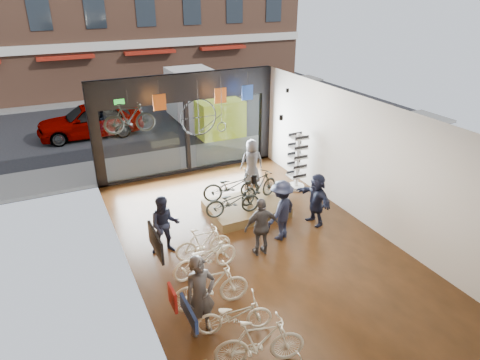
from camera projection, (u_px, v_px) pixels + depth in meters
ground_plane at (260, 248)px, 11.96m from camera, size 7.00×12.00×0.04m
ceiling at (263, 115)px, 10.36m from camera, size 7.00×12.00×0.04m
wall_left at (126, 214)px, 9.78m from camera, size 0.04×12.00×3.80m
wall_right at (368, 164)px, 12.53m from camera, size 0.04×12.00×3.80m
wall_back at (457, 346)px, 6.22m from camera, size 7.00×0.04×3.80m
storefront at (187, 124)px, 16.08m from camera, size 7.00×0.26×3.80m
exit_sign at (119, 102)px, 14.56m from camera, size 0.35×0.06×0.18m
street_road at (137, 114)px, 24.26m from camera, size 30.00×18.00×0.02m
sidewalk_near at (180, 159)px, 17.83m from camera, size 30.00×2.40×0.12m
sidewalk_far at (122, 97)px, 27.51m from camera, size 30.00×2.00×0.12m
street_car at (90, 120)px, 20.35m from camera, size 4.82×1.94×1.64m
box_truck at (205, 102)px, 21.47m from camera, size 2.21×6.63×2.61m
floor_bike_1 at (260, 342)px, 8.08m from camera, size 1.85×0.96×1.07m
floor_bike_2 at (234, 315)px, 8.90m from camera, size 1.70×0.96×0.84m
floor_bike_3 at (211, 287)px, 9.54m from camera, size 1.83×0.70×1.07m
floor_bike_4 at (205, 257)px, 10.70m from camera, size 1.88×0.90×0.95m
floor_bike_5 at (203, 243)px, 11.32m from camera, size 1.55×0.54×0.92m
display_platform at (246, 208)px, 13.71m from camera, size 2.40×1.80×0.30m
display_bike_left at (233, 201)px, 12.86m from camera, size 1.76×0.75×0.90m
display_bike_mid at (259, 187)px, 13.68m from camera, size 1.71×1.04×0.99m
display_bike_right at (231, 186)px, 13.74m from camera, size 1.94×1.03×0.97m
customer_0 at (200, 296)px, 8.68m from camera, size 0.73×0.53×1.86m
customer_1 at (165, 225)px, 11.42m from camera, size 0.92×0.79×1.67m
customer_2 at (262, 227)px, 11.35m from camera, size 1.00×0.48×1.66m
customer_3 at (281, 210)px, 12.04m from camera, size 1.34×1.12×1.80m
customer_4 at (252, 162)px, 15.48m from camera, size 0.92×0.71×1.68m
customer_5 at (316, 199)px, 12.85m from camera, size 0.56×1.54×1.63m
sunglasses_rack at (297, 162)px, 15.01m from camera, size 0.73×0.66×2.05m
wall_merch at (182, 335)px, 7.21m from camera, size 0.40×2.40×2.60m
penny_farthing at (206, 118)px, 14.74m from camera, size 1.62×0.06×1.29m
hung_bike at (129, 118)px, 13.23m from camera, size 1.61×0.56×0.95m
jersey_left at (160, 102)px, 14.48m from camera, size 0.45×0.03×0.55m
jersey_mid at (221, 96)px, 15.36m from camera, size 0.45×0.03×0.55m
jersey_right at (247, 93)px, 15.78m from camera, size 0.45×0.03×0.55m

